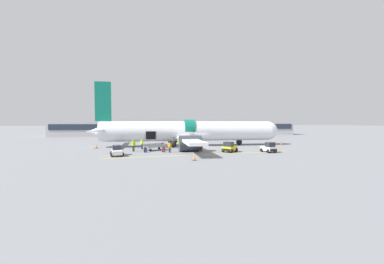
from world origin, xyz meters
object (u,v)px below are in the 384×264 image
at_px(baggage_tug_mid, 117,151).
at_px(ground_crew_loader_a, 179,143).
at_px(airplane, 186,132).
at_px(baggage_cart_loading, 156,147).
at_px(ground_crew_loader_b, 142,144).
at_px(ground_crew_driver, 180,143).
at_px(ground_crew_helper, 133,145).
at_px(suitcase_on_tarmac_spare, 164,150).
at_px(suitcase_on_tarmac_upright, 145,150).
at_px(ground_crew_supervisor, 170,147).
at_px(baggage_tug_rear, 269,148).
at_px(baggage_tug_lead, 229,148).

xyz_separation_m(baggage_tug_mid, ground_crew_loader_a, (8.92, 5.56, 0.39)).
relative_size(airplane, baggage_tug_mid, 11.31).
bearing_deg(baggage_cart_loading, ground_crew_loader_b, 139.10).
xyz_separation_m(airplane, ground_crew_driver, (-1.63, -4.09, -1.67)).
height_order(airplane, ground_crew_helper, airplane).
height_order(airplane, suitcase_on_tarmac_spare, airplane).
distance_m(baggage_cart_loading, ground_crew_helper, 3.46).
height_order(ground_crew_driver, suitcase_on_tarmac_upright, ground_crew_driver).
xyz_separation_m(suitcase_on_tarmac_upright, suitcase_on_tarmac_spare, (2.63, -0.09, -0.01)).
xyz_separation_m(ground_crew_loader_b, suitcase_on_tarmac_upright, (0.68, -4.28, -0.57)).
bearing_deg(ground_crew_supervisor, baggage_tug_rear, -8.64).
relative_size(ground_crew_loader_b, ground_crew_helper, 0.95).
relative_size(baggage_tug_mid, ground_crew_supervisor, 1.94).
xyz_separation_m(baggage_tug_mid, baggage_tug_rear, (21.44, -0.13, 0.04)).
xyz_separation_m(ground_crew_loader_a, suitcase_on_tarmac_upright, (-5.30, -2.92, -0.64)).
bearing_deg(ground_crew_loader_a, baggage_cart_loading, -171.46).
bearing_deg(suitcase_on_tarmac_spare, ground_crew_loader_a, 48.30).
distance_m(baggage_tug_lead, ground_crew_loader_b, 14.16).
height_order(baggage_cart_loading, ground_crew_loader_a, ground_crew_loader_a).
distance_m(ground_crew_driver, suitcase_on_tarmac_spare, 5.26).
height_order(ground_crew_loader_a, ground_crew_loader_b, ground_crew_loader_a).
bearing_deg(ground_crew_loader_a, ground_crew_loader_b, 167.21).
bearing_deg(ground_crew_driver, suitcase_on_tarmac_spare, -124.58).
relative_size(ground_crew_loader_b, ground_crew_supervisor, 1.07).
height_order(baggage_tug_lead, ground_crew_loader_b, ground_crew_loader_b).
distance_m(baggage_tug_rear, ground_crew_driver, 14.10).
xyz_separation_m(airplane, baggage_tug_lead, (5.02, -9.82, -2.00)).
bearing_deg(suitcase_on_tarmac_spare, ground_crew_helper, 158.82).
bearing_deg(baggage_cart_loading, ground_crew_helper, -167.98).
distance_m(ground_crew_loader_b, ground_crew_helper, 2.88).
bearing_deg(suitcase_on_tarmac_spare, suitcase_on_tarmac_upright, 178.06).
height_order(airplane, ground_crew_loader_b, airplane).
relative_size(airplane, ground_crew_loader_b, 20.51).
bearing_deg(ground_crew_supervisor, baggage_tug_lead, -6.02).
height_order(airplane, baggage_cart_loading, airplane).
height_order(baggage_tug_mid, ground_crew_helper, ground_crew_helper).
xyz_separation_m(ground_crew_supervisor, ground_crew_helper, (-5.30, 2.24, 0.11)).
distance_m(ground_crew_supervisor, suitcase_on_tarmac_upright, 3.57).
bearing_deg(baggage_tug_rear, ground_crew_loader_b, 159.13).
xyz_separation_m(airplane, ground_crew_helper, (-9.04, -6.66, -1.69)).
relative_size(ground_crew_supervisor, suitcase_on_tarmac_upright, 2.06).
height_order(baggage_tug_mid, suitcase_on_tarmac_upright, baggage_tug_mid).
bearing_deg(suitcase_on_tarmac_upright, ground_crew_helper, 138.11).
distance_m(baggage_tug_rear, suitcase_on_tarmac_spare, 15.44).
relative_size(baggage_cart_loading, ground_crew_supervisor, 2.60).
distance_m(ground_crew_loader_b, suitcase_on_tarmac_spare, 5.51).
relative_size(ground_crew_loader_a, ground_crew_driver, 1.00).
bearing_deg(baggage_cart_loading, ground_crew_driver, 24.62).
distance_m(ground_crew_loader_b, suitcase_on_tarmac_upright, 4.37).
distance_m(ground_crew_loader_a, ground_crew_driver, 1.32).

